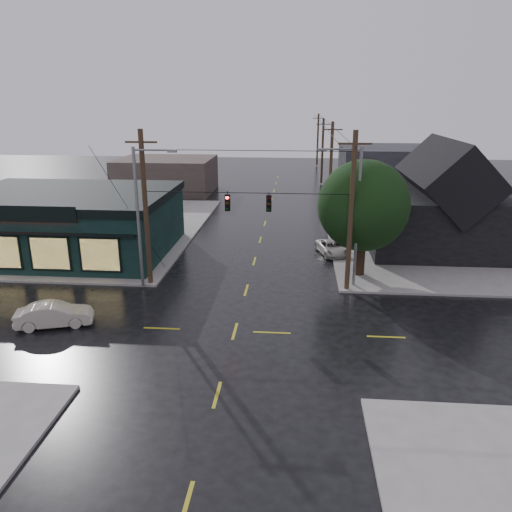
# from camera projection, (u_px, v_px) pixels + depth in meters

# --- Properties ---
(ground_plane) EXTENTS (160.00, 160.00, 0.00)m
(ground_plane) POSITION_uv_depth(u_px,v_px,m) (235.00, 331.00, 26.76)
(ground_plane) COLOR black
(sidewalk_nw) EXTENTS (28.00, 28.00, 0.15)m
(sidewalk_nw) POSITION_uv_depth(u_px,v_px,m) (52.00, 228.00, 47.32)
(sidewalk_nw) COLOR gray
(sidewalk_nw) RESTS_ON ground
(sidewalk_ne) EXTENTS (28.00, 28.00, 0.15)m
(sidewalk_ne) POSITION_uv_depth(u_px,v_px,m) (487.00, 238.00, 44.11)
(sidewalk_ne) COLOR gray
(sidewalk_ne) RESTS_ON ground
(pizza_shop) EXTENTS (16.30, 12.34, 4.90)m
(pizza_shop) POSITION_uv_depth(u_px,v_px,m) (67.00, 222.00, 39.47)
(pizza_shop) COLOR black
(pizza_shop) RESTS_ON ground
(ne_building) EXTENTS (12.60, 11.60, 8.75)m
(ne_building) POSITION_uv_depth(u_px,v_px,m) (444.00, 194.00, 40.32)
(ne_building) COLOR black
(ne_building) RESTS_ON ground
(corner_tree) EXTENTS (6.19, 6.19, 7.98)m
(corner_tree) POSITION_uv_depth(u_px,v_px,m) (363.00, 206.00, 33.49)
(corner_tree) COLOR black
(corner_tree) RESTS_ON ground
(utility_pole_nw) EXTENTS (2.00, 0.32, 10.15)m
(utility_pole_nw) POSITION_uv_depth(u_px,v_px,m) (151.00, 284.00, 33.45)
(utility_pole_nw) COLOR #302215
(utility_pole_nw) RESTS_ON ground
(utility_pole_ne) EXTENTS (2.00, 0.32, 10.15)m
(utility_pole_ne) POSITION_uv_depth(u_px,v_px,m) (346.00, 290.00, 32.41)
(utility_pole_ne) COLOR #302215
(utility_pole_ne) RESTS_ON ground
(utility_pole_far_a) EXTENTS (2.00, 0.32, 9.65)m
(utility_pole_far_a) POSITION_uv_depth(u_px,v_px,m) (329.00, 215.00, 52.81)
(utility_pole_far_a) COLOR #302215
(utility_pole_far_a) RESTS_ON ground
(utility_pole_far_b) EXTENTS (2.00, 0.32, 9.15)m
(utility_pole_far_b) POSITION_uv_depth(u_px,v_px,m) (321.00, 184.00, 71.79)
(utility_pole_far_b) COLOR #302215
(utility_pole_far_b) RESTS_ON ground
(utility_pole_far_c) EXTENTS (2.00, 0.32, 9.15)m
(utility_pole_far_c) POSITION_uv_depth(u_px,v_px,m) (317.00, 166.00, 90.77)
(utility_pole_far_c) COLOR #302215
(utility_pole_far_c) RESTS_ON ground
(span_signal_assembly) EXTENTS (13.00, 0.48, 1.23)m
(span_signal_assembly) POSITION_uv_depth(u_px,v_px,m) (248.00, 202.00, 31.18)
(span_signal_assembly) COLOR black
(span_signal_assembly) RESTS_ON ground
(streetlight_nw) EXTENTS (5.40, 0.30, 9.15)m
(streetlight_nw) POSITION_uv_depth(u_px,v_px,m) (143.00, 288.00, 32.81)
(streetlight_nw) COLOR slate
(streetlight_nw) RESTS_ON ground
(streetlight_ne) EXTENTS (5.40, 0.30, 9.15)m
(streetlight_ne) POSITION_uv_depth(u_px,v_px,m) (353.00, 287.00, 33.03)
(streetlight_ne) COLOR slate
(streetlight_ne) RESTS_ON ground
(bg_building_west) EXTENTS (12.00, 10.00, 4.40)m
(bg_building_west) POSITION_uv_depth(u_px,v_px,m) (167.00, 175.00, 65.17)
(bg_building_west) COLOR #3D312C
(bg_building_west) RESTS_ON ground
(bg_building_east) EXTENTS (14.00, 12.00, 5.60)m
(bg_building_east) POSITION_uv_depth(u_px,v_px,m) (394.00, 168.00, 67.32)
(bg_building_east) COLOR black
(bg_building_east) RESTS_ON ground
(sedan_cream) EXTENTS (4.26, 2.54, 1.33)m
(sedan_cream) POSITION_uv_depth(u_px,v_px,m) (54.00, 315.00, 27.20)
(sedan_cream) COLOR #BBB4A4
(sedan_cream) RESTS_ON ground
(suv_silver) EXTENTS (2.79, 4.29, 1.10)m
(suv_silver) POSITION_uv_depth(u_px,v_px,m) (332.00, 248.00, 39.64)
(suv_silver) COLOR #B9B6AB
(suv_silver) RESTS_ON ground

